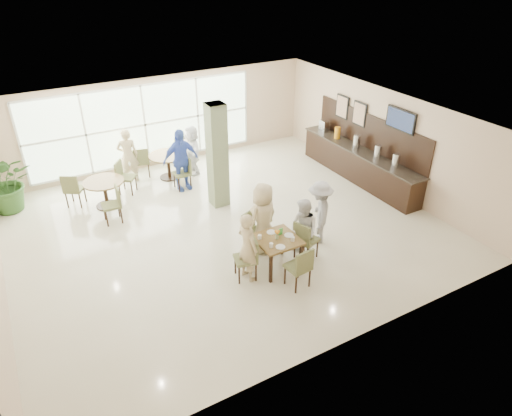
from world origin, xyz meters
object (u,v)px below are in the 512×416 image
buffet_counter (359,162)px  adult_a (181,160)px  teen_standing (319,212)px  potted_plant (6,183)px  round_table_left (104,187)px  teen_left (248,247)px  teen_right (303,230)px  main_table (277,243)px  round_table_right (168,160)px  adult_b (192,150)px  teen_far (263,218)px  adult_standing (128,156)px

buffet_counter → adult_a: 5.25m
teen_standing → potted_plant: bearing=-96.1°
round_table_left → teen_left: teen_left is taller
potted_plant → teen_right: (5.49, -5.60, -0.07)m
buffet_counter → teen_right: size_ratio=3.23×
potted_plant → teen_standing: size_ratio=1.02×
main_table → round_table_right: 5.45m
adult_b → potted_plant: bearing=-91.3°
teen_right → adult_b: size_ratio=0.96×
buffet_counter → teen_standing: size_ratio=3.02×
teen_far → teen_standing: bearing=148.1°
teen_far → adult_standing: bearing=-89.4°
adult_a → buffet_counter: bearing=-28.0°
adult_standing → buffet_counter: bearing=164.8°
adult_standing → round_table_left: bearing=63.0°
buffet_counter → round_table_right: bearing=149.5°
round_table_right → adult_standing: bearing=162.3°
teen_standing → adult_standing: adult_standing is taller
adult_standing → teen_standing: bearing=132.0°
teen_far → adult_a: adult_a is taller
round_table_left → round_table_right: 2.25m
main_table → adult_standing: (-1.55, 5.78, 0.17)m
teen_right → teen_standing: teen_standing is taller
teen_right → teen_left: bearing=-92.7°
round_table_right → potted_plant: (-4.32, 0.20, 0.21)m
round_table_right → adult_a: size_ratio=0.63×
teen_left → teen_far: 1.09m
teen_left → round_table_right: bearing=-12.4°
potted_plant → adult_a: 4.54m
teen_left → adult_standing: bearing=-1.6°
teen_right → adult_standing: 6.17m
round_table_left → buffet_counter: 7.31m
teen_standing → round_table_left: bearing=-102.5°
teen_standing → adult_b: teen_standing is taller
teen_far → adult_b: teen_far is taller
adult_b → adult_standing: (-1.85, 0.38, 0.06)m
buffet_counter → teen_standing: 3.72m
teen_left → buffet_counter: bearing=-73.8°
main_table → teen_left: bearing=179.6°
buffet_counter → round_table_left: bearing=163.7°
buffet_counter → adult_a: buffet_counter is taller
potted_plant → adult_b: 5.10m
adult_b → adult_standing: size_ratio=0.92×
adult_b → round_table_left: bearing=-72.9°
adult_standing → teen_far: bearing=121.3°
buffet_counter → adult_b: 5.05m
round_table_left → teen_standing: bearing=-46.5°
buffet_counter → adult_b: buffet_counter is taller
main_table → adult_b: size_ratio=0.59×
adult_a → teen_right: bearing=-81.9°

